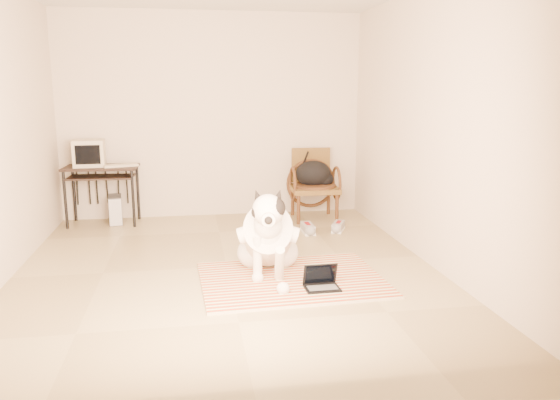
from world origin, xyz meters
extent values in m
plane|color=tan|center=(0.00, 0.00, 0.00)|extent=(4.50, 4.50, 0.00)
plane|color=beige|center=(0.00, 2.25, 1.35)|extent=(4.50, 0.00, 4.50)
plane|color=beige|center=(0.00, -2.25, 1.35)|extent=(4.50, 0.00, 4.50)
plane|color=beige|center=(2.00, 0.00, 1.35)|extent=(0.00, 4.50, 4.50)
cube|color=red|center=(0.58, -1.00, 0.01)|extent=(1.65, 0.32, 0.02)
cube|color=#44813E|center=(0.57, -0.75, 0.01)|extent=(1.65, 0.32, 0.02)
cube|color=#583A71|center=(0.56, -0.50, 0.01)|extent=(1.65, 0.32, 0.02)
cube|color=gold|center=(0.55, -0.24, 0.01)|extent=(1.65, 0.32, 0.02)
cube|color=beige|center=(0.54, 0.01, 0.01)|extent=(1.65, 0.32, 0.02)
sphere|color=white|center=(0.25, -0.08, 0.15)|extent=(0.30, 0.30, 0.30)
sphere|color=white|center=(0.54, -0.12, 0.15)|extent=(0.30, 0.30, 0.30)
ellipsoid|color=white|center=(0.40, -0.11, 0.18)|extent=(0.37, 0.34, 0.31)
ellipsoid|color=white|center=(0.37, -0.29, 0.38)|extent=(0.47, 0.74, 0.66)
cylinder|color=white|center=(0.37, -0.28, 0.38)|extent=(0.52, 0.64, 0.60)
sphere|color=white|center=(0.35, -0.48, 0.53)|extent=(0.26, 0.26, 0.26)
sphere|color=white|center=(0.33, -0.58, 0.69)|extent=(0.28, 0.28, 0.28)
ellipsoid|color=black|center=(0.38, -0.58, 0.71)|extent=(0.22, 0.24, 0.20)
cylinder|color=white|center=(0.32, -0.70, 0.65)|extent=(0.14, 0.16, 0.12)
sphere|color=black|center=(0.31, -0.78, 0.65)|extent=(0.07, 0.07, 0.07)
cone|color=black|center=(0.25, -0.51, 0.80)|extent=(0.14, 0.15, 0.17)
cone|color=black|center=(0.43, -0.53, 0.80)|extent=(0.13, 0.15, 0.17)
torus|color=silver|center=(0.34, -0.50, 0.58)|extent=(0.26, 0.16, 0.23)
cylinder|color=white|center=(0.25, -0.48, 0.23)|extent=(0.10, 0.14, 0.42)
cylinder|color=white|center=(0.43, -0.63, 0.20)|extent=(0.13, 0.38, 0.43)
sphere|color=white|center=(0.25, -0.51, 0.05)|extent=(0.11, 0.11, 0.11)
sphere|color=white|center=(0.42, -0.82, 0.06)|extent=(0.11, 0.11, 0.11)
cone|color=black|center=(0.41, 0.16, 0.05)|extent=(0.15, 0.43, 0.11)
cube|color=black|center=(0.77, -0.80, 0.03)|extent=(0.30, 0.22, 0.02)
cube|color=#535356|center=(0.77, -0.81, 0.04)|extent=(0.26, 0.13, 0.00)
cube|color=black|center=(0.77, -0.72, 0.13)|extent=(0.30, 0.08, 0.20)
cube|color=black|center=(0.77, -0.73, 0.13)|extent=(0.27, 0.06, 0.17)
cube|color=black|center=(-1.43, 1.97, 0.73)|extent=(0.93, 0.55, 0.03)
cube|color=black|center=(-1.43, 1.92, 0.62)|extent=(0.82, 0.45, 0.02)
cylinder|color=black|center=(-1.85, 1.78, 0.36)|extent=(0.04, 0.04, 0.72)
cylinder|color=black|center=(-1.83, 2.20, 0.36)|extent=(0.04, 0.04, 0.72)
cylinder|color=black|center=(-1.04, 1.74, 0.36)|extent=(0.04, 0.04, 0.72)
cylinder|color=black|center=(-1.01, 2.16, 0.36)|extent=(0.04, 0.04, 0.72)
cube|color=#C4B799|center=(-1.57, 2.00, 0.92)|extent=(0.39, 0.37, 0.33)
cube|color=black|center=(-1.56, 1.82, 0.92)|extent=(0.29, 0.03, 0.23)
cube|color=#C4B799|center=(-1.18, 1.90, 0.76)|extent=(0.44, 0.27, 0.03)
cube|color=#535356|center=(-1.29, 1.99, 0.18)|extent=(0.20, 0.39, 0.36)
cube|color=silver|center=(-1.27, 1.80, 0.18)|extent=(0.15, 0.03, 0.34)
cube|color=brown|center=(1.29, 1.78, 0.41)|extent=(0.63, 0.61, 0.06)
cylinder|color=#341D0E|center=(1.29, 1.78, 0.45)|extent=(0.57, 0.57, 0.04)
cube|color=brown|center=(1.30, 2.05, 0.69)|extent=(0.52, 0.06, 0.46)
cylinder|color=#341D0E|center=(1.03, 1.54, 0.19)|extent=(0.05, 0.05, 0.38)
cylinder|color=#341D0E|center=(1.05, 2.04, 0.19)|extent=(0.05, 0.05, 0.38)
cylinder|color=#341D0E|center=(1.53, 1.52, 0.19)|extent=(0.05, 0.05, 0.38)
cylinder|color=#341D0E|center=(1.55, 2.02, 0.19)|extent=(0.05, 0.05, 0.38)
ellipsoid|color=black|center=(1.29, 1.84, 0.60)|extent=(0.48, 0.39, 0.35)
ellipsoid|color=black|center=(1.42, 1.82, 0.53)|extent=(0.30, 0.24, 0.20)
cube|color=white|center=(1.06, 1.10, 0.01)|extent=(0.13, 0.32, 0.03)
cube|color=gray|center=(1.06, 1.10, 0.06)|extent=(0.13, 0.31, 0.10)
cube|color=maroon|center=(1.06, 1.10, 0.10)|extent=(0.05, 0.16, 0.02)
cube|color=white|center=(1.45, 1.13, 0.01)|extent=(0.24, 0.33, 0.03)
cube|color=gray|center=(1.45, 1.13, 0.06)|extent=(0.23, 0.32, 0.10)
cube|color=maroon|center=(1.45, 1.13, 0.10)|extent=(0.11, 0.16, 0.02)
camera|label=1|loc=(-0.32, -5.14, 1.74)|focal=35.00mm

